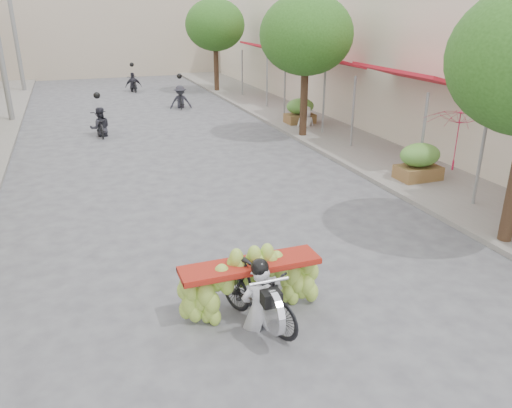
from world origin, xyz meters
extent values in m
cube|color=gray|center=(7.00, 15.00, 0.06)|extent=(4.00, 60.00, 0.12)
cube|color=beige|center=(12.00, 14.00, 3.00)|extent=(8.00, 40.00, 6.00)
cylinder|color=slate|center=(6.30, 5.90, 1.27)|extent=(0.08, 0.08, 2.55)
cube|color=#B01725|center=(7.12, 10.00, 2.75)|extent=(1.77, 4.20, 0.53)
cylinder|color=slate|center=(6.30, 8.10, 1.27)|extent=(0.08, 0.08, 2.55)
cylinder|color=slate|center=(6.30, 11.90, 1.27)|extent=(0.08, 0.08, 2.55)
cube|color=#B01725|center=(7.12, 16.00, 2.75)|extent=(1.77, 4.20, 0.53)
cylinder|color=slate|center=(6.30, 14.10, 1.27)|extent=(0.08, 0.08, 2.55)
cylinder|color=slate|center=(6.30, 17.90, 1.27)|extent=(0.08, 0.08, 2.55)
cube|color=#B01725|center=(7.12, 22.00, 2.75)|extent=(1.77, 4.20, 0.53)
cylinder|color=slate|center=(6.30, 20.10, 1.27)|extent=(0.08, 0.08, 2.55)
cylinder|color=slate|center=(6.30, 23.90, 1.27)|extent=(0.08, 0.08, 2.55)
cube|color=#B1A18C|center=(0.00, 38.00, 3.50)|extent=(20.00, 6.00, 7.00)
cylinder|color=slate|center=(-5.40, 30.00, 4.00)|extent=(0.24, 0.24, 8.00)
cylinder|color=#3A2719|center=(5.40, 14.00, 1.60)|extent=(0.28, 0.28, 3.20)
ellipsoid|color=#2B5E1B|center=(5.40, 14.00, 3.80)|extent=(3.40, 3.40, 2.90)
cylinder|color=#3A2719|center=(5.40, 26.00, 1.60)|extent=(0.28, 0.28, 3.20)
ellipsoid|color=#2B5E1B|center=(5.40, 26.00, 3.80)|extent=(3.40, 3.40, 2.90)
cube|color=brown|center=(6.20, 8.00, 0.37)|extent=(1.20, 0.80, 0.50)
ellipsoid|color=#528E35|center=(6.20, 8.00, 0.95)|extent=(1.20, 0.88, 0.66)
cube|color=brown|center=(6.20, 16.00, 0.37)|extent=(1.20, 0.80, 0.50)
ellipsoid|color=#528E35|center=(6.20, 16.00, 0.95)|extent=(1.20, 0.88, 0.66)
imported|color=black|center=(-0.51, 3.12, 0.53)|extent=(1.14, 1.85, 1.05)
cylinder|color=silver|center=(-0.51, 2.47, 0.62)|extent=(0.10, 0.66, 0.66)
cube|color=black|center=(-0.51, 2.57, 0.80)|extent=(0.28, 0.22, 0.22)
cylinder|color=silver|center=(-0.51, 2.67, 1.02)|extent=(0.60, 0.05, 0.05)
cube|color=maroon|center=(-0.51, 3.47, 0.88)|extent=(2.27, 0.55, 0.10)
imported|color=silver|center=(-0.51, 3.07, 1.09)|extent=(0.57, 0.42, 1.58)
sphere|color=black|center=(-0.51, 3.04, 1.85)|extent=(0.28, 0.28, 0.28)
imported|color=#AF1736|center=(6.11, 6.55, 2.39)|extent=(2.31, 2.31, 1.59)
imported|color=white|center=(6.14, 15.32, 0.96)|extent=(0.86, 0.55, 1.67)
imported|color=black|center=(-1.91, 17.03, 0.44)|extent=(0.62, 1.57, 0.88)
imported|color=#292931|center=(-1.91, 17.03, 1.12)|extent=(0.80, 0.50, 1.65)
sphere|color=black|center=(-1.91, 17.03, 1.58)|extent=(0.26, 0.26, 0.26)
imported|color=black|center=(2.28, 21.67, 0.44)|extent=(0.64, 1.54, 0.88)
imported|color=#292931|center=(2.28, 21.67, 1.12)|extent=(1.13, 0.70, 1.65)
sphere|color=black|center=(2.28, 21.67, 1.58)|extent=(0.26, 0.26, 0.26)
imported|color=black|center=(0.77, 27.96, 0.42)|extent=(0.62, 1.51, 0.84)
imported|color=#292931|center=(0.77, 27.96, 1.12)|extent=(0.99, 0.59, 1.65)
sphere|color=black|center=(0.77, 27.96, 1.58)|extent=(0.26, 0.26, 0.26)
camera|label=1|loc=(-2.85, -3.15, 4.69)|focal=35.00mm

